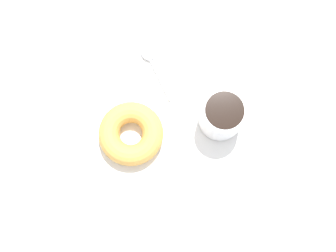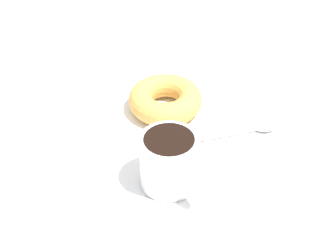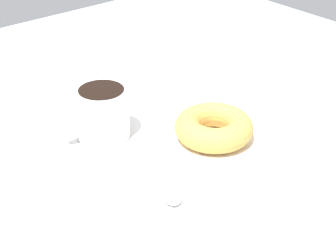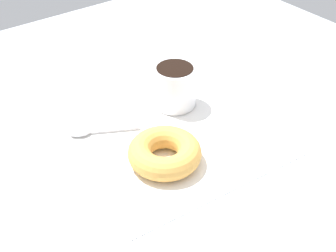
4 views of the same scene
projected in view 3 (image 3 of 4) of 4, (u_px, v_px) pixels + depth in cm
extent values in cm
cube|color=#B2BCC6|center=(180.00, 137.00, 86.85)|extent=(120.00, 120.00, 2.00)
cube|color=white|center=(168.00, 138.00, 84.31)|extent=(34.65, 34.65, 0.30)
cylinder|color=white|center=(103.00, 113.00, 82.93)|extent=(7.89, 7.89, 7.61)
cylinder|color=black|center=(101.00, 91.00, 81.12)|extent=(6.69, 6.69, 0.60)
torus|color=white|center=(75.00, 121.00, 80.99)|extent=(5.24, 1.68, 5.16)
torus|color=gold|center=(214.00, 127.00, 83.12)|extent=(11.71, 11.71, 3.81)
ellipsoid|color=silver|center=(172.00, 197.00, 70.91)|extent=(3.82, 4.31, 0.90)
cylinder|color=silver|center=(163.00, 173.00, 75.77)|extent=(4.93, 8.54, 0.56)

